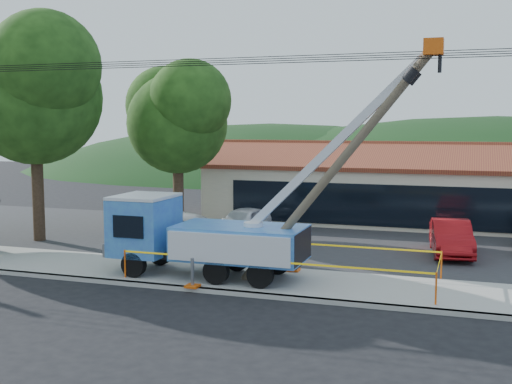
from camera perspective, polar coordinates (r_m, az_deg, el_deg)
The scene contains 15 objects.
ground at distance 19.95m, azimuth -4.75°, elevation -10.58°, with size 120.00×120.00×0.00m, color black.
curb at distance 21.80m, azimuth -2.54°, elevation -8.90°, with size 60.00×0.25×0.15m, color #A6A49B.
sidewalk at distance 23.52m, azimuth -0.85°, elevation -7.76°, with size 60.00×4.00×0.15m, color #A6A49B.
parking_lot at distance 31.01m, azimuth 4.11°, elevation -4.39°, with size 60.00×12.00×0.10m, color #28282B.
strip_mall at distance 37.87m, azimuth 13.06°, elevation 0.19°, with size 22.50×8.53×4.67m.
tree_west_near at distance 32.24m, azimuth -19.13°, elevation 9.03°, with size 7.56×6.72×10.80m.
tree_lot at distance 33.84m, azimuth -7.01°, elevation 6.95°, with size 6.30×5.60×8.94m.
hill_west at distance 76.18m, azimuth 1.33°, elevation 1.90°, with size 78.40×56.00×28.00m, color black.
hill_center at distance 72.78m, azimuth 20.47°, elevation 1.31°, with size 89.60×64.00×32.00m, color black.
utility_truck at distance 23.57m, azimuth -4.75°, elevation -3.70°, with size 11.81×3.89×8.21m.
leaning_pole at distance 21.65m, azimuth 7.67°, elevation 2.88°, with size 6.58×1.70×8.15m.
caution_tape at distance 23.23m, azimuth 2.37°, elevation -5.84°, with size 10.94×3.52×1.02m.
car_silver at distance 31.57m, azimuth -1.19°, elevation -4.28°, with size 1.77×4.40×1.50m, color silver.
car_red at distance 28.90m, azimuth 16.91°, elevation -5.54°, with size 1.57×4.49×1.48m, color maroon.
car_white at distance 33.69m, azimuth -8.38°, elevation -3.68°, with size 2.09×5.14×1.49m, color white.
Camera 1 is at (7.63, -17.51, 5.77)m, focal length 45.00 mm.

